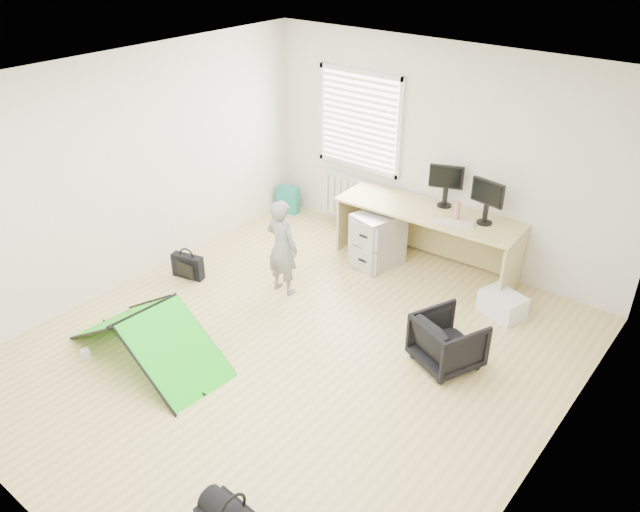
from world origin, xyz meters
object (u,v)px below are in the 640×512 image
Objects in this scene: filing_cabinet at (378,239)px; laptop_bag at (188,266)px; desk at (426,239)px; person at (282,247)px; storage_crate at (502,304)px; kite at (146,333)px; monitor_right at (486,208)px; thermos at (457,211)px; monitor_left at (446,191)px; office_chair at (448,341)px.

filing_cabinet is 1.74× the size of laptop_bag.
desk is 1.85m from person.
storage_crate is at bearing 11.58° from laptop_bag.
desk reaches higher than kite.
desk is 1.96× the size of person.
monitor_right is 1.75× the size of thermos.
monitor_left is (0.59, 0.54, 0.63)m from filing_cabinet.
monitor_right is at bearing 23.75° from thermos.
monitor_left is at bearing 56.04° from filing_cabinet.
storage_crate is at bearing -49.78° from monitor_left.
thermos is 0.13× the size of kite.
thermos is at bearing 67.43° from kite.
thermos is 3.73m from kite.
office_chair is at bearing -56.29° from desk.
office_chair is (1.16, -1.54, -0.12)m from desk.
thermos is 0.50× the size of storage_crate.
desk is 2.96m from laptop_bag.
person reaches higher than filing_cabinet.
desk is 3.55m from kite.
desk is at bearing -123.87° from person.
desk reaches higher than office_chair.
monitor_left is at bearing 151.73° from storage_crate.
filing_cabinet is 1.75m from storage_crate.
monitor_right is at bearing -50.70° from office_chair.
laptop_bag is (-0.88, 1.28, -0.13)m from kite.
filing_cabinet is at bearing 79.99° from kite.
thermos is 3.31m from laptop_bag.
desk is 5.55× the size of monitor_right.
monitor_left is at bearing 177.15° from monitor_right.
filing_cabinet is (-0.51, -0.31, -0.04)m from desk.
kite is (-2.41, -1.78, 0.01)m from office_chair.
laptop_bag is (-3.29, -0.50, -0.12)m from office_chair.
monitor_right is 1.85m from office_chair.
monitor_left is 2.12m from person.
desk reaches higher than filing_cabinet.
thermos is 2.08m from person.
monitor_right reaches higher than monitor_left.
person reaches higher than storage_crate.
kite is at bearing 82.19° from person.
laptop_bag is (-2.51, -2.02, -0.75)m from thermos.
kite is at bearing -109.72° from monitor_right.
person is at bearing -143.21° from monitor_left.
thermos reaches higher than desk.
monitor_right is 1.03× the size of laptop_bag.
filing_cabinet is at bearing 177.59° from storage_crate.
desk is 1.93m from office_chair.
office_chair is 1.48× the size of laptop_bag.
thermos reaches higher than laptop_bag.
filing_cabinet reaches higher than office_chair.
office_chair is at bearing -23.01° from filing_cabinet.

